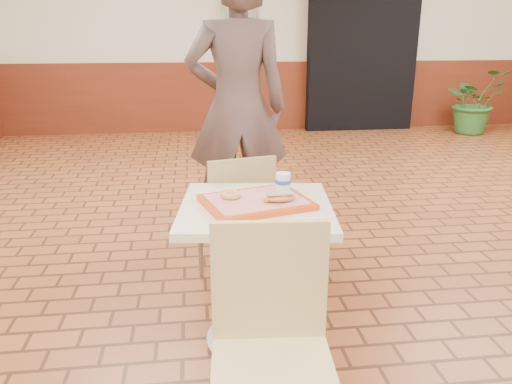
{
  "coord_description": "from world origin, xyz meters",
  "views": [
    {
      "loc": [
        -1.28,
        -2.43,
        1.44
      ],
      "look_at": [
        -1.02,
        -0.36,
        0.76
      ],
      "focal_mm": 35.0,
      "sensor_mm": 36.0,
      "label": 1
    }
  ],
  "objects": [
    {
      "name": "wainscot_band",
      "position": [
        0.0,
        0.0,
        0.5
      ],
      "size": [
        8.0,
        10.0,
        1.0
      ],
      "color": "#612412",
      "rests_on": "ground"
    },
    {
      "name": "promo_poster",
      "position": [
        -0.6,
        4.94,
        1.6
      ],
      "size": [
        0.5,
        0.03,
        1.2
      ],
      "primitive_type": "cube",
      "color": "gray",
      "rests_on": "wainscot_band"
    },
    {
      "name": "paper_cup",
      "position": [
        -0.88,
        -0.27,
        0.77
      ],
      "size": [
        0.07,
        0.07,
        0.09
      ],
      "rotation": [
        0.0,
        0.0,
        0.16
      ],
      "color": "white",
      "rests_on": "serving_tray"
    },
    {
      "name": "chair_main_back",
      "position": [
        -1.06,
        0.16,
        0.45
      ],
      "size": [
        0.45,
        0.45,
        0.81
      ],
      "rotation": [
        0.0,
        0.0,
        3.37
      ],
      "color": "tan",
      "rests_on": "ground"
    },
    {
      "name": "main_table",
      "position": [
        -1.02,
        -0.36,
        0.47
      ],
      "size": [
        0.66,
        0.66,
        0.7
      ],
      "rotation": [
        0.0,
        0.0,
        -0.12
      ],
      "color": "#EFEAC0",
      "rests_on": "ground"
    },
    {
      "name": "room_shell",
      "position": [
        0.0,
        0.0,
        1.5
      ],
      "size": [
        8.01,
        10.01,
        3.01
      ],
      "color": "brown",
      "rests_on": "ground"
    },
    {
      "name": "potted_plant",
      "position": [
        2.74,
        4.35,
        0.46
      ],
      "size": [
        0.95,
        0.86,
        0.93
      ],
      "primitive_type": "imported",
      "rotation": [
        0.0,
        0.0,
        0.18
      ],
      "color": "#306F2C",
      "rests_on": "ground"
    },
    {
      "name": "long_john_donut",
      "position": [
        -0.93,
        -0.41,
        0.75
      ],
      "size": [
        0.14,
        0.07,
        0.04
      ],
      "rotation": [
        0.0,
        0.0,
        0.04
      ],
      "color": "#D77E3F",
      "rests_on": "serving_tray"
    },
    {
      "name": "corridor_doorway",
      "position": [
        1.2,
        4.88,
        1.1
      ],
      "size": [
        1.6,
        0.22,
        2.2
      ],
      "primitive_type": "cube",
      "color": "black",
      "rests_on": "ground"
    },
    {
      "name": "chair_main_front",
      "position": [
        -1.06,
        -1.05,
        0.47
      ],
      "size": [
        0.42,
        0.42,
        0.85
      ],
      "rotation": [
        0.0,
        0.0,
        -0.08
      ],
      "color": "#D4C37F",
      "rests_on": "ground"
    },
    {
      "name": "serving_tray",
      "position": [
        -1.02,
        -0.36,
        0.71
      ],
      "size": [
        0.45,
        0.35,
        0.03
      ],
      "rotation": [
        0.0,
        0.0,
        0.28
      ],
      "color": "#DB4410",
      "rests_on": "main_table"
    },
    {
      "name": "customer",
      "position": [
        -0.99,
        0.91,
        0.94
      ],
      "size": [
        0.69,
        0.46,
        1.89
      ],
      "primitive_type": "imported",
      "rotation": [
        0.0,
        0.0,
        3.15
      ],
      "color": "brown",
      "rests_on": "ground"
    },
    {
      "name": "ring_donut",
      "position": [
        -1.13,
        -0.33,
        0.74
      ],
      "size": [
        0.11,
        0.11,
        0.03
      ],
      "primitive_type": "torus",
      "rotation": [
        0.0,
        0.0,
        -0.29
      ],
      "color": "gold",
      "rests_on": "serving_tray"
    }
  ]
}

